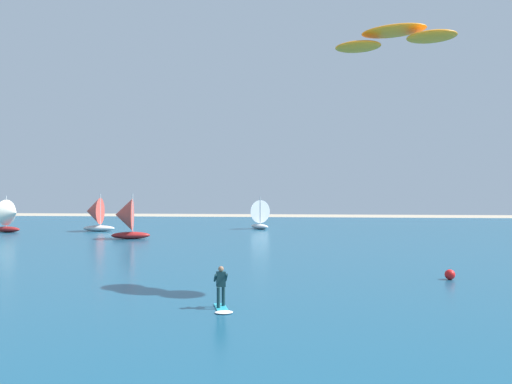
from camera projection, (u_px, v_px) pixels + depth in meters
The scene contains 8 objects.
ocean at pixel (291, 239), 53.82m from camera, with size 160.00×90.00×0.10m, color navy.
kitesurfer at pixel (222, 294), 21.39m from camera, with size 1.09×2.03×1.67m.
kite at pixel (394, 37), 25.72m from camera, with size 6.04×4.05×0.88m.
sailboat_far_left at pixel (257, 214), 67.64m from camera, with size 3.47×3.63×4.05m.
sailboat_center_horizon at pixel (94, 214), 63.44m from camera, with size 3.77×3.20×4.41m.
sailboat_mid_right at pixel (11, 216), 61.80m from camera, with size 3.71×3.25×4.18m.
sailboat_outermost at pixel (125, 218), 53.08m from camera, with size 3.95×3.44×4.46m.
marker_buoy at pixel (450, 275), 28.53m from camera, with size 0.54×0.54×0.54m, color red.
Camera 1 is at (1.79, -3.66, 4.74)m, focal length 38.03 mm.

